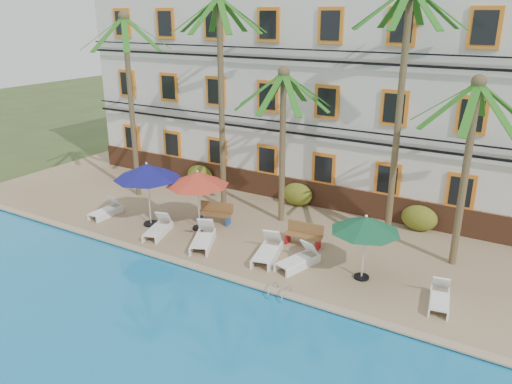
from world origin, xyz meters
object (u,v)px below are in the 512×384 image
Objects in this scene: lounger_e at (299,259)px; lounger_f at (440,298)px; lounger_b at (158,228)px; umbrella_red at (198,179)px; palm_c at (283,124)px; pool_ladder at (280,295)px; lounger_a at (106,210)px; bench_right at (304,234)px; lounger_c at (203,238)px; palm_d at (402,86)px; bench_left at (215,213)px; palm_e at (469,146)px; palm_b at (221,78)px; lounger_d at (268,251)px; palm_a at (129,83)px; umbrella_green at (366,224)px; umbrella_blue at (147,172)px.

lounger_e reaches higher than lounger_f.
lounger_b is 11.21m from lounger_f.
lounger_b is (-1.13, -1.34, -1.97)m from umbrella_red.
pool_ladder is (2.93, -5.59, -4.36)m from palm_c.
bench_right is at bearing 11.34° from lounger_a.
lounger_c reaches higher than pool_ladder.
palm_d reaches higher than bench_left.
bench_right is (9.03, 1.81, 0.21)m from lounger_a.
palm_e is at bearing 21.51° from lounger_c.
palm_c is 9.01× the size of pool_ladder.
palm_b is 10.58m from palm_e.
lounger_e is 4.95m from lounger_f.
palm_c is at bearing 36.36° from bench_left.
palm_c is 5.77m from lounger_c.
palm_e is 3.96× the size of lounger_f.
lounger_b is 2.59m from bench_left.
lounger_d is 2.67m from pool_ladder.
pool_ladder is (1.64, -2.08, -0.31)m from lounger_d.
bench_right is at bearing -0.70° from bench_left.
lounger_f is (15.31, -2.74, -5.33)m from palm_a.
lounger_e is at bearing 179.71° from lounger_f.
umbrella_green is at bearing 2.25° from lounger_a.
palm_b is at bearing 42.51° from lounger_a.
pool_ladder is at bearing -11.21° from lounger_a.
palm_c reaches higher than bench_right.
umbrella_red is 7.40m from umbrella_green.
palm_e reaches higher than lounger_c.
palm_e is 8.15m from pool_ladder.
umbrella_red is 2.52m from lounger_c.
bench_right is (-5.56, 1.73, 0.22)m from lounger_f.
palm_b is 5.18m from umbrella_blue.
bench_left is at bearing 154.24° from lounger_d.
palm_d is 4.68× the size of lounger_c.
lounger_c is (3.18, -0.47, -2.12)m from umbrella_blue.
palm_a is 5.10× the size of lounger_f.
bench_right is at bearing 104.36° from pool_ladder.
lounger_c is 2.77m from lounger_d.
lounger_c is at bearing -173.70° from umbrella_green.
lounger_a is at bearing -158.38° from bench_left.
lounger_d is (-3.55, -0.37, -1.72)m from umbrella_green.
lounger_a is 0.98× the size of lounger_f.
pool_ladder is at bearing -42.91° from palm_b.
lounger_a is 0.88× the size of lounger_e.
lounger_e is (7.21, -0.14, -2.14)m from umbrella_blue.
bench_left is at bearing 169.78° from lounger_f.
palm_d is 5.70× the size of lounger_f.
umbrella_red is 4.91m from bench_right.
palm_e is at bearing 93.31° from lounger_f.
lounger_f is at bearing -0.29° from lounger_e.
lounger_d is (-6.05, -3.14, -4.13)m from palm_e.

